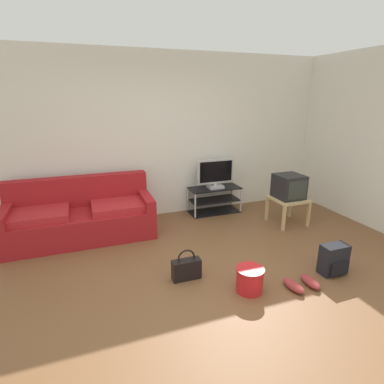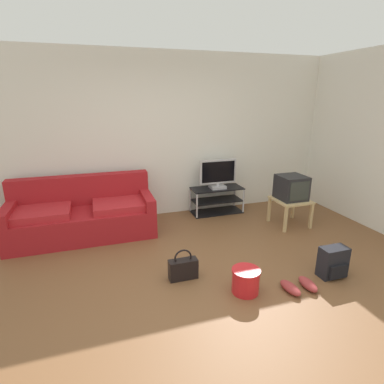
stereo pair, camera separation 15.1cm
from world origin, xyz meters
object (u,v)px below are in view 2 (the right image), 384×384
(tv_stand, at_px, (217,200))
(cleaning_bucket, at_px, (246,280))
(backpack, at_px, (333,262))
(side_table, at_px, (290,203))
(handbag, at_px, (183,268))
(couch, at_px, (83,215))
(flat_tv, at_px, (218,174))
(sneakers_pair, at_px, (299,286))
(crt_tv, at_px, (291,187))

(tv_stand, bearing_deg, cleaning_bucket, -104.82)
(backpack, distance_m, cleaning_bucket, 1.10)
(side_table, height_order, handbag, side_table)
(couch, xyz_separation_m, flat_tv, (2.25, 0.23, 0.40))
(flat_tv, xyz_separation_m, cleaning_bucket, (-0.60, -2.26, -0.57))
(flat_tv, xyz_separation_m, side_table, (0.91, -0.86, -0.34))
(sneakers_pair, bearing_deg, crt_tv, 59.08)
(crt_tv, bearing_deg, cleaning_bucket, -136.72)
(side_table, bearing_deg, flat_tv, 136.59)
(backpack, bearing_deg, crt_tv, 70.60)
(flat_tv, bearing_deg, couch, -174.12)
(flat_tv, distance_m, handbag, 2.23)
(backpack, bearing_deg, side_table, 70.43)
(couch, relative_size, tv_stand, 2.26)
(crt_tv, relative_size, handbag, 1.15)
(flat_tv, relative_size, backpack, 1.82)
(cleaning_bucket, height_order, sneakers_pair, cleaning_bucket)
(couch, relative_size, side_table, 3.89)
(side_table, bearing_deg, backpack, -106.09)
(crt_tv, relative_size, backpack, 1.17)
(crt_tv, bearing_deg, couch, 169.06)
(crt_tv, xyz_separation_m, backpack, (-0.42, -1.45, -0.45))
(side_table, xyz_separation_m, backpack, (-0.42, -1.44, -0.19))
(flat_tv, relative_size, handbag, 1.80)
(tv_stand, height_order, crt_tv, crt_tv)
(handbag, bearing_deg, sneakers_pair, -27.61)
(side_table, relative_size, sneakers_pair, 1.42)
(couch, distance_m, crt_tv, 3.23)
(tv_stand, xyz_separation_m, crt_tv, (0.91, -0.86, 0.40))
(handbag, bearing_deg, couch, 124.42)
(handbag, bearing_deg, cleaning_bucket, -38.73)
(crt_tv, bearing_deg, tv_stand, 136.38)
(side_table, bearing_deg, couch, 168.78)
(tv_stand, bearing_deg, side_table, -44.15)
(handbag, relative_size, sneakers_pair, 0.99)
(tv_stand, height_order, side_table, tv_stand)
(side_table, relative_size, cleaning_bucket, 1.72)
(cleaning_bucket, bearing_deg, flat_tv, 75.04)
(couch, height_order, handbag, couch)
(tv_stand, xyz_separation_m, flat_tv, (-0.00, -0.02, 0.48))
(couch, bearing_deg, side_table, -11.22)
(backpack, height_order, sneakers_pair, backpack)
(couch, relative_size, backpack, 5.65)
(backpack, xyz_separation_m, handbag, (-1.65, 0.48, -0.05))
(tv_stand, relative_size, side_table, 1.72)
(side_table, xyz_separation_m, crt_tv, (0.00, 0.02, 0.26))
(crt_tv, distance_m, sneakers_pair, 1.91)
(side_table, xyz_separation_m, handbag, (-2.07, -0.96, -0.24))
(handbag, bearing_deg, flat_tv, 57.38)
(side_table, distance_m, crt_tv, 0.26)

